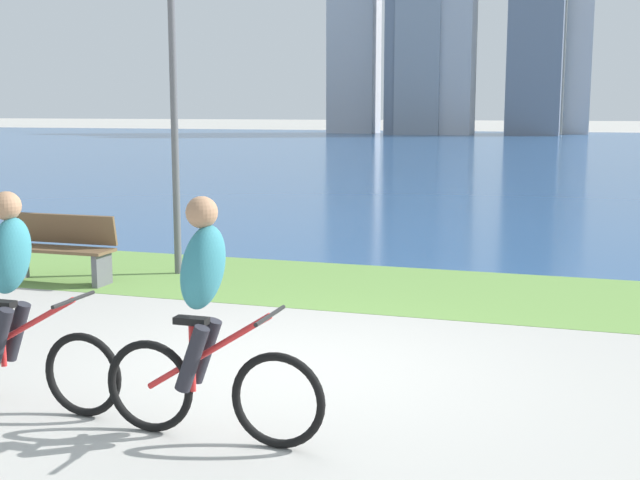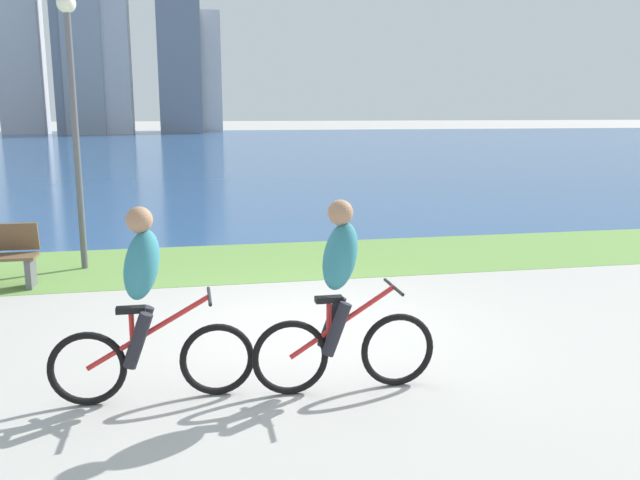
# 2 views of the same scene
# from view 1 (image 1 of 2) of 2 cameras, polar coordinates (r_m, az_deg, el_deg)

# --- Properties ---
(ground_plane) EXTENTS (300.00, 300.00, 0.00)m
(ground_plane) POSITION_cam_1_polar(r_m,az_deg,el_deg) (7.52, -2.09, -8.83)
(ground_plane) COLOR #B2AFA8
(grass_strip_bayside) EXTENTS (120.00, 2.85, 0.01)m
(grass_strip_bayside) POSITION_cam_1_polar(r_m,az_deg,el_deg) (10.85, 4.30, -3.24)
(grass_strip_bayside) COLOR #6B9947
(grass_strip_bayside) RESTS_ON ground
(bay_water_surface) EXTENTS (300.00, 72.10, 0.00)m
(bay_water_surface) POSITION_cam_1_polar(r_m,az_deg,el_deg) (47.91, 14.73, 5.98)
(bay_water_surface) COLOR #2D568C
(bay_water_surface) RESTS_ON ground
(cyclist_lead) EXTENTS (1.65, 0.52, 1.72)m
(cyclist_lead) POSITION_cam_1_polar(r_m,az_deg,el_deg) (5.81, -7.79, -5.60)
(cyclist_lead) COLOR black
(cyclist_lead) RESTS_ON ground
(cyclist_trailing) EXTENTS (1.73, 0.52, 1.69)m
(cyclist_trailing) POSITION_cam_1_polar(r_m,az_deg,el_deg) (6.77, -20.20, -4.05)
(cyclist_trailing) COLOR black
(cyclist_trailing) RESTS_ON ground
(bench_near_path) EXTENTS (1.50, 0.47, 0.90)m
(bench_near_path) POSITION_cam_1_polar(r_m,az_deg,el_deg) (11.61, -17.29, -0.57)
(bench_near_path) COLOR brown
(bench_near_path) RESTS_ON ground
(lamppost_tall) EXTENTS (0.28, 0.28, 4.14)m
(lamppost_tall) POSITION_cam_1_polar(r_m,az_deg,el_deg) (11.68, -10.01, 10.78)
(lamppost_tall) COLOR #595960
(lamppost_tall) RESTS_ON ground
(city_skyline_far_shore) EXTENTS (22.73, 10.26, 27.73)m
(city_skyline_far_shore) POSITION_cam_1_polar(r_m,az_deg,el_deg) (75.30, 11.03, 14.37)
(city_skyline_far_shore) COLOR #B7B7BC
(city_skyline_far_shore) RESTS_ON ground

